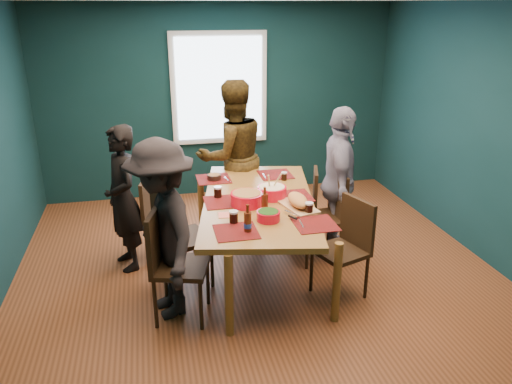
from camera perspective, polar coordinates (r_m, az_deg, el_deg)
The scene contains 26 objects.
room at distance 5.07m, azimuth -0.46°, elevation 5.94°, with size 5.01×5.01×2.71m.
dining_table at distance 5.04m, azimuth 0.29°, elevation -1.66°, with size 1.49×2.34×0.82m.
chair_left_far at distance 5.53m, azimuth -11.35°, elevation -2.33°, with size 0.49×0.49×0.92m.
chair_left_mid at distance 4.90m, azimuth -9.35°, elevation -4.50°, with size 0.59×0.59×1.03m.
chair_left_near at distance 4.45m, azimuth -9.88°, elevation -7.28°, with size 0.57×0.57×1.03m.
chair_right_far at distance 5.87m, azimuth 5.80°, elevation -0.89°, with size 0.50×0.50×0.88m.
chair_right_mid at distance 5.45m, azimuth 8.21°, elevation -2.00°, with size 0.46×0.46×1.00m.
chair_right_near at distance 4.84m, azimuth 10.48°, elevation -5.46°, with size 0.55×0.55×0.96m.
person_far_left at distance 5.34m, azimuth -14.94°, elevation -0.76°, with size 0.56×0.37×1.55m, color black.
person_back at distance 6.07m, azimuth -2.74°, elevation 4.07°, with size 0.90×0.70×1.85m, color black.
person_right at distance 5.53m, azimuth 9.47°, elevation 1.09°, with size 0.98×0.41×1.67m, color silver.
person_near_left at distance 4.43m, azimuth -10.59°, elevation -4.31°, with size 1.06×0.61×1.63m, color black.
bowl_salad at distance 4.84m, azimuth -1.08°, elevation -0.75°, with size 0.31×0.31×0.13m.
bowl_dumpling at distance 5.03m, azimuth 1.83°, elevation 0.05°, with size 0.29×0.29×0.27m.
bowl_herbs at distance 4.51m, azimuth 1.42°, elevation -2.69°, with size 0.21×0.21×0.09m.
cutting_board at distance 4.81m, azimuth 4.79°, elevation -1.10°, with size 0.34×0.60×0.13m.
small_bowl at distance 5.57m, azimuth -4.81°, elevation 1.73°, with size 0.15×0.15×0.06m.
beer_bottle_a at distance 4.27m, azimuth -0.96°, elevation -3.46°, with size 0.07×0.07×0.25m.
beer_bottle_b at distance 4.68m, azimuth 1.01°, elevation -1.17°, with size 0.06×0.06×0.25m.
cola_glass_a at distance 4.46m, azimuth -2.58°, elevation -2.81°, with size 0.08×0.08×0.11m.
cola_glass_b at distance 4.68m, azimuth 6.09°, elevation -1.78°, with size 0.08×0.08×0.11m.
cola_glass_c at distance 5.55m, azimuth 3.23°, elevation 1.87°, with size 0.07×0.07×0.09m.
cola_glass_d at distance 5.05m, azimuth -4.39°, elevation 0.05°, with size 0.08×0.08×0.12m.
napkin_a at distance 5.12m, azimuth 4.09°, elevation -0.39°, with size 0.15×0.15×0.00m, color #E76F61.
napkin_b at distance 4.65m, azimuth -3.49°, elevation -2.64°, with size 0.14×0.14×0.00m, color #E76F61.
napkin_c at distance 4.53m, azimuth 6.64°, elevation -3.37°, with size 0.16×0.16×0.00m, color #E76F61.
Camera 1 is at (-1.02, -4.53, 2.67)m, focal length 35.00 mm.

